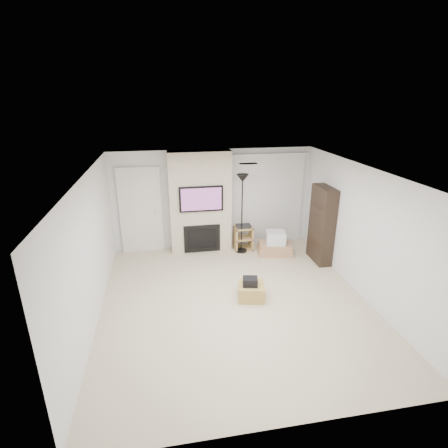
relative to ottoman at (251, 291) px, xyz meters
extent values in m
cube|color=beige|center=(-0.34, -0.08, -0.15)|extent=(5.00, 5.50, 0.00)
cube|color=white|center=(-0.34, -0.08, 2.35)|extent=(5.00, 5.50, 0.00)
cube|color=silver|center=(-0.34, 2.67, 1.10)|extent=(5.00, 0.00, 2.50)
cube|color=silver|center=(-0.34, -2.83, 1.10)|extent=(5.00, 0.00, 2.50)
cube|color=silver|center=(-2.84, -0.08, 1.10)|extent=(0.00, 5.50, 2.50)
cube|color=silver|center=(2.16, -0.08, 1.10)|extent=(0.00, 5.50, 2.50)
cube|color=silver|center=(0.06, 0.72, 2.35)|extent=(0.35, 0.18, 0.01)
cube|color=#B69148|center=(0.00, 0.00, 0.00)|extent=(0.59, 0.59, 0.30)
cube|color=black|center=(-0.04, -0.03, 0.23)|extent=(0.32, 0.27, 0.16)
cube|color=beige|center=(-0.69, 2.47, 1.10)|extent=(1.50, 0.40, 2.50)
cube|color=black|center=(-0.69, 2.24, 1.25)|extent=(1.05, 0.06, 0.62)
cube|color=#653363|center=(-0.69, 2.21, 1.25)|extent=(0.96, 0.00, 0.54)
cube|color=black|center=(-0.69, 2.26, 0.22)|extent=(0.90, 0.04, 0.70)
cube|color=black|center=(-0.69, 2.24, 0.22)|extent=(0.70, 0.02, 0.50)
cube|color=silver|center=(-2.14, 2.63, 0.92)|extent=(1.02, 0.08, 2.14)
cube|color=beige|center=(-2.14, 2.64, 0.87)|extent=(0.90, 0.05, 2.05)
cylinder|color=silver|center=(-1.80, 2.59, 0.85)|extent=(0.07, 0.06, 0.07)
cube|color=silver|center=(1.06, 2.61, 2.18)|extent=(1.98, 0.10, 0.08)
cube|color=silver|center=(1.06, 2.62, 0.99)|extent=(1.90, 0.03, 2.29)
cylinder|color=black|center=(0.29, 2.14, -0.13)|extent=(0.29, 0.29, 0.03)
cylinder|color=black|center=(0.29, 2.14, 0.79)|extent=(0.03, 0.03, 1.84)
cone|color=black|center=(0.29, 2.14, 1.73)|extent=(0.29, 0.29, 0.19)
cube|color=tan|center=(0.16, 2.27, 0.15)|extent=(0.04, 0.38, 0.60)
cube|color=tan|center=(0.57, 2.27, 0.15)|extent=(0.04, 0.38, 0.60)
cube|color=tan|center=(0.36, 2.27, -0.14)|extent=(0.45, 0.38, 0.03)
cube|color=tan|center=(0.36, 2.27, 0.15)|extent=(0.45, 0.38, 0.03)
cube|color=tan|center=(0.36, 2.27, 0.43)|extent=(0.45, 0.38, 0.03)
cube|color=black|center=(0.36, 2.27, 0.48)|extent=(0.35, 0.25, 0.06)
cube|color=tan|center=(1.10, 1.91, -0.10)|extent=(0.95, 0.79, 0.09)
cube|color=tan|center=(1.10, 1.91, -0.02)|extent=(0.91, 0.74, 0.08)
cube|color=tan|center=(1.10, 1.91, 0.07)|extent=(0.86, 0.69, 0.08)
cube|color=silver|center=(1.10, 1.91, 0.26)|extent=(0.54, 0.49, 0.31)
cube|color=black|center=(2.00, 1.34, 0.75)|extent=(0.30, 0.80, 1.80)
cube|color=black|center=(1.98, 1.34, 0.30)|extent=(0.26, 0.72, 0.02)
cube|color=black|center=(1.98, 1.34, 0.75)|extent=(0.26, 0.72, 0.02)
cube|color=black|center=(1.98, 1.34, 1.20)|extent=(0.26, 0.72, 0.02)
camera|label=1|loc=(-1.56, -5.71, 3.59)|focal=28.00mm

